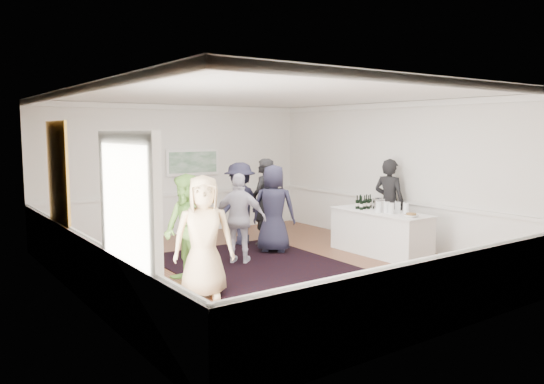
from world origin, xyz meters
TOP-DOWN VIEW (x-y plane):
  - floor at (0.00, 0.00)m, footprint 8.00×8.00m
  - ceiling at (0.00, 0.00)m, footprint 7.00×8.00m
  - wall_left at (-3.50, 0.00)m, footprint 0.02×8.00m
  - wall_right at (3.50, 0.00)m, footprint 0.02×8.00m
  - wall_back at (0.00, 4.00)m, footprint 7.00×0.02m
  - wall_front at (0.00, -4.00)m, footprint 7.00×0.02m
  - wainscoting at (0.00, 0.00)m, footprint 7.00×8.00m
  - mirror at (-3.45, 1.30)m, footprint 0.05×1.25m
  - doorway at (-3.45, -1.90)m, footprint 0.10×1.78m
  - landscape_painting at (0.40, 3.95)m, footprint 1.44×0.06m
  - area_rug at (-0.18, 0.19)m, footprint 3.15×4.07m
  - serving_table at (2.45, -0.47)m, footprint 0.85×2.23m
  - bartender at (3.20, -0.02)m, footprint 0.62×0.80m
  - guest_tan at (-1.90, -0.90)m, footprint 1.09×0.93m
  - guest_green at (-1.79, -0.14)m, footprint 0.82×0.99m
  - guest_lilac at (-0.31, 0.59)m, footprint 1.04×1.01m
  - guest_dark_a at (0.61, 2.08)m, footprint 1.32×0.93m
  - guest_dark_b at (1.04, 1.76)m, footprint 0.85×0.77m
  - guest_navy at (0.77, 0.99)m, footprint 1.07×1.05m
  - wine_bottles at (2.43, 0.01)m, footprint 0.47×0.27m
  - juice_pitchers at (2.45, -0.77)m, footprint 0.40×0.58m
  - ice_bucket at (2.53, -0.33)m, footprint 0.26×0.26m
  - nut_bowl at (2.37, -1.33)m, footprint 0.28×0.28m

SIDE VIEW (x-z plane):
  - floor at x=0.00m, z-range 0.00..0.00m
  - area_rug at x=-0.18m, z-range 0.00..0.02m
  - serving_table at x=2.45m, z-range 0.00..0.91m
  - wainscoting at x=0.00m, z-range 0.00..1.00m
  - guest_lilac at x=-0.31m, z-range 0.00..1.75m
  - guest_green at x=-1.79m, z-range 0.00..1.85m
  - guest_navy at x=0.77m, z-range 0.00..1.86m
  - guest_dark_a at x=0.61m, z-range 0.00..1.86m
  - nut_bowl at x=2.37m, z-range 0.91..0.98m
  - guest_tan at x=-1.90m, z-range 0.00..1.90m
  - guest_dark_b at x=1.04m, z-range 0.00..1.94m
  - bartender at x=3.20m, z-range 0.00..1.95m
  - ice_bucket at x=2.53m, z-range 0.90..1.14m
  - juice_pitchers at x=2.45m, z-range 0.90..1.14m
  - wine_bottles at x=2.43m, z-range 0.90..1.21m
  - doorway at x=-3.45m, z-range 0.14..2.70m
  - wall_left at x=-3.50m, z-range 0.00..3.20m
  - wall_right at x=3.50m, z-range 0.00..3.20m
  - wall_back at x=0.00m, z-range 0.00..3.20m
  - wall_front at x=0.00m, z-range 0.00..3.20m
  - landscape_painting at x=0.40m, z-range 1.45..2.11m
  - mirror at x=-3.45m, z-range 0.88..2.73m
  - ceiling at x=0.00m, z-range 3.19..3.21m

